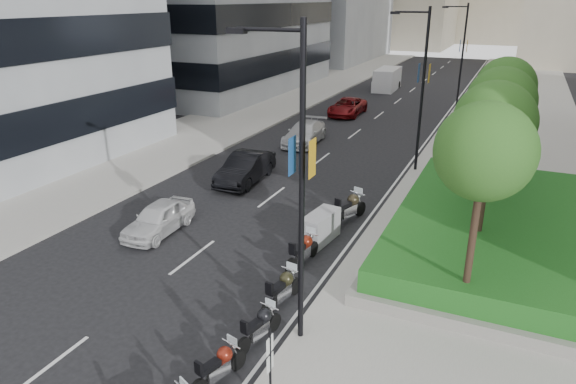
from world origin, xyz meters
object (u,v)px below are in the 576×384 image
Objects in this scene: motorcycle_1 at (219,366)px; lamp_post_2 at (461,52)px; motorcycle_6 at (349,208)px; car_a at (159,218)px; lamp_post_0 at (296,176)px; motorcycle_4 at (303,250)px; lamp_post_1 at (420,83)px; parking_sign at (270,366)px; delivery_van at (387,80)px; motorcycle_2 at (260,326)px; car_c at (305,133)px; car_b at (245,168)px; car_d at (347,107)px; motorcycle_3 at (283,289)px; motorcycle_5 at (320,228)px.

lamp_post_2 is at bearing 13.68° from motorcycle_1.
motorcycle_6 is 0.61× the size of car_a.
motorcycle_4 is (-1.52, 4.21, -4.47)m from lamp_post_0.
car_a is (-8.19, -12.70, -4.40)m from lamp_post_1.
parking_sign is 0.46× the size of delivery_van.
lamp_post_2 is at bearing 90.00° from lamp_post_1.
motorcycle_2 is 44.78m from delivery_van.
lamp_post_0 is at bearing -152.06° from motorcycle_4.
lamp_post_1 is at bearing 54.74° from car_a.
lamp_post_0 is 35.00m from lamp_post_2.
car_a is 0.77× the size of car_c.
car_b reaches higher than car_c.
motorcycle_4 is 0.41× the size of delivery_van.
car_c is (-0.09, 8.58, -0.06)m from car_b.
parking_sign is at bearing -88.12° from lamp_post_1.
motorcycle_1 is (-1.71, 0.48, -0.93)m from parking_sign.
car_d reaches higher than motorcycle_6.
motorcycle_1 is at bearing -160.24° from motorcycle_6.
car_d is at bearing 87.20° from car_b.
motorcycle_1 is 3.98m from motorcycle_3.
motorcycle_3 is at bearing 15.81° from motorcycle_1.
lamp_post_0 is 1.79× the size of car_c.
motorcycle_3 is at bearing -77.12° from car_d.
car_b is at bearing -145.07° from lamp_post_1.
lamp_post_0 reaches higher than motorcycle_3.
car_d is 0.94× the size of delivery_van.
car_a is at bearing -104.93° from lamp_post_2.
lamp_post_1 reaches higher than car_b.
lamp_post_2 is at bearing 90.00° from lamp_post_0.
delivery_van reaches higher than motorcycle_6.
car_a reaches higher than motorcycle_1.
lamp_post_1 is 20.33m from parking_sign.
motorcycle_5 is at bearing 14.53° from car_a.
car_c is (-6.84, 11.31, 0.07)m from motorcycle_6.
car_d is (-7.29, 30.49, 0.19)m from motorcycle_2.
motorcycle_1 is at bearing -112.80° from lamp_post_0.
lamp_post_1 reaches higher than motorcycle_1.
motorcycle_4 is 0.57× the size of car_a.
lamp_post_1 reaches higher than car_d.
motorcycle_4 is 0.47× the size of car_b.
delivery_van is (-6.58, 37.30, 0.44)m from motorcycle_5.
motorcycle_6 is at bearing -3.01° from motorcycle_5.
motorcycle_5 is at bearing 103.75° from parking_sign.
motorcycle_6 is (-0.08, 7.28, 0.08)m from motorcycle_3.
lamp_post_1 is (0.00, 17.00, 0.00)m from lamp_post_0.
car_a is 0.71× the size of delivery_van.
delivery_van reaches higher than car_c.
lamp_post_0 is 5.30m from motorcycle_1.
car_c is at bearing 32.43° from motorcycle_1.
motorcycle_5 is (-0.74, 6.87, 0.10)m from motorcycle_2.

